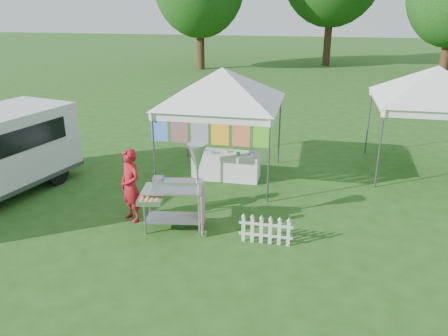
# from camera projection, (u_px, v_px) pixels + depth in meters

# --- Properties ---
(ground) EXTENTS (120.00, 120.00, 0.00)m
(ground) POSITION_uv_depth(u_px,v_px,m) (187.00, 238.00, 8.98)
(ground) COLOR #254B15
(ground) RESTS_ON ground
(canopy_main) EXTENTS (4.24, 4.24, 3.45)m
(canopy_main) POSITION_uv_depth(u_px,v_px,m) (222.00, 68.00, 11.12)
(canopy_main) COLOR #59595E
(canopy_main) RESTS_ON ground
(canopy_right) EXTENTS (4.24, 4.24, 3.45)m
(canopy_right) POSITION_uv_depth(u_px,v_px,m) (439.00, 66.00, 11.44)
(canopy_right) COLOR #59595E
(canopy_right) RESTS_ON ground
(donut_cart) EXTENTS (1.37, 1.12, 1.89)m
(donut_cart) POSITION_uv_depth(u_px,v_px,m) (182.00, 181.00, 8.95)
(donut_cart) COLOR gray
(donut_cart) RESTS_ON ground
(vendor) EXTENTS (0.72, 0.67, 1.64)m
(vendor) POSITION_uv_depth(u_px,v_px,m) (131.00, 186.00, 9.47)
(vendor) COLOR maroon
(vendor) RESTS_ON ground
(picket_fence) EXTENTS (1.08, 0.03, 0.56)m
(picket_fence) POSITION_uv_depth(u_px,v_px,m) (266.00, 231.00, 8.68)
(picket_fence) COLOR silver
(picket_fence) RESTS_ON ground
(display_table) EXTENTS (1.80, 0.70, 0.73)m
(display_table) POSITION_uv_depth(u_px,v_px,m) (226.00, 165.00, 11.96)
(display_table) COLOR white
(display_table) RESTS_ON ground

